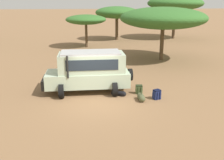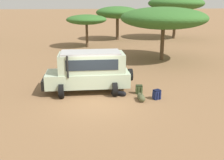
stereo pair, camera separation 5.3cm
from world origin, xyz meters
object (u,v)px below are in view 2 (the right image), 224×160
Objects in this scene: backpack_cluster_center at (157,94)px; safari_vehicle at (89,71)px; acacia_tree_far_right at (164,18)px; acacia_tree_distant_right at (176,3)px; acacia_tree_centre_back at (86,20)px; acacia_tree_right_mid at (117,13)px; backpack_beside_front_wheel at (139,89)px; duffel_bag_soft_canvas at (119,93)px; duffel_bag_low_black_case at (141,97)px.

safari_vehicle is at bearing 154.49° from backpack_cluster_center.
acacia_tree_distant_right reaches higher than acacia_tree_far_right.
acacia_tree_centre_back is 0.79× the size of acacia_tree_right_mid.
acacia_tree_centre_back reaches higher than backpack_beside_front_wheel.
duffel_bag_soft_canvas is (1.64, -0.96, -1.15)m from safari_vehicle.
backpack_beside_front_wheel is 0.62× the size of duffel_bag_low_black_case.
acacia_tree_far_right reaches higher than acacia_tree_centre_back.
safari_vehicle is 0.69× the size of acacia_tree_distant_right.
acacia_tree_far_right is at bearing -79.98° from acacia_tree_right_mid.
duffel_bag_soft_canvas is at bearing -120.35° from acacia_tree_far_right.
acacia_tree_far_right is at bearing 71.73° from backpack_cluster_center.
duffel_bag_low_black_case is at bearing -112.69° from acacia_tree_far_right.
acacia_tree_right_mid is 13.53m from acacia_tree_far_right.
acacia_tree_distant_right is at bearing 63.69° from duffel_bag_soft_canvas.
acacia_tree_centre_back is 7.13m from acacia_tree_right_mid.
acacia_tree_right_mid is at bearing -177.70° from acacia_tree_distant_right.
acacia_tree_centre_back is at bearing -127.60° from acacia_tree_right_mid.
backpack_beside_front_wheel is 0.63× the size of duffel_bag_soft_canvas.
safari_vehicle is at bearing 145.84° from duffel_bag_low_black_case.
acacia_tree_far_right is (4.02, 8.79, 3.54)m from backpack_beside_front_wheel.
duffel_bag_soft_canvas is at bearing -97.42° from acacia_tree_right_mid.
safari_vehicle is 25.44m from acacia_tree_distant_right.
duffel_bag_soft_canvas is at bearing 158.64° from backpack_cluster_center.
duffel_bag_soft_canvas is (-1.24, -0.19, -0.12)m from backpack_beside_front_wheel.
safari_vehicle reaches higher than backpack_beside_front_wheel.
acacia_tree_centre_back is (-1.44, 16.66, 3.03)m from duffel_bag_soft_canvas.
acacia_tree_distant_right is (9.16, 23.43, 4.63)m from backpack_cluster_center.
acacia_tree_right_mid is 8.38m from acacia_tree_distant_right.
acacia_tree_distant_right is (12.83, 21.68, 3.60)m from safari_vehicle.
duffel_bag_soft_canvas is (-2.03, 0.79, -0.13)m from backpack_cluster_center.
duffel_bag_soft_canvas is at bearing -116.31° from acacia_tree_distant_right.
safari_vehicle is 3.15m from backpack_beside_front_wheel.
acacia_tree_right_mid is at bearing 100.02° from acacia_tree_far_right.
duffel_bag_low_black_case is at bearing -172.40° from backpack_cluster_center.
acacia_tree_far_right reaches higher than acacia_tree_right_mid.
duffel_bag_low_black_case is 23.55m from acacia_tree_right_mid.
backpack_cluster_center is 10.88m from acacia_tree_far_right.
acacia_tree_far_right is 0.99× the size of acacia_tree_distant_right.
acacia_tree_centre_back is 14.07m from acacia_tree_distant_right.
backpack_beside_front_wheel is 0.07× the size of acacia_tree_distant_right.
duffel_bag_soft_canvas is 17.00m from acacia_tree_centre_back.
duffel_bag_low_black_case is 26.04m from acacia_tree_distant_right.
backpack_cluster_center is 2.19m from duffel_bag_soft_canvas.
backpack_cluster_center reaches higher than duffel_bag_soft_canvas.
safari_vehicle is at bearing -102.02° from acacia_tree_right_mid.
duffel_bag_low_black_case is 1.45m from duffel_bag_soft_canvas.
acacia_tree_right_mid is (4.34, 5.64, 0.53)m from acacia_tree_centre_back.
safari_vehicle is 1.15× the size of acacia_tree_centre_back.
acacia_tree_distant_right reaches higher than acacia_tree_centre_back.
backpack_beside_front_wheel is at bearing 8.80° from duffel_bag_soft_canvas.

